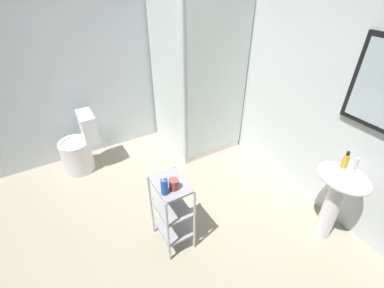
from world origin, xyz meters
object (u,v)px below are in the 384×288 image
object	(u,v)px
pedestal_sink	(338,192)
rinse_cup	(174,184)
shampoo_bottle_blue	(164,186)
shower_stall	(195,117)
toilet	(80,148)
storage_cart	(172,209)
hand_soap_bottle	(345,161)

from	to	relation	value
pedestal_sink	rinse_cup	distance (m)	1.47
pedestal_sink	shampoo_bottle_blue	distance (m)	1.55
shower_stall	toilet	size ratio (longest dim) A/B	2.63
storage_cart	hand_soap_bottle	size ratio (longest dim) A/B	4.53
pedestal_sink	toilet	size ratio (longest dim) A/B	1.07
shower_stall	pedestal_sink	size ratio (longest dim) A/B	2.47
hand_soap_bottle	shampoo_bottle_blue	world-z (taller)	hand_soap_bottle
storage_cart	shampoo_bottle_blue	world-z (taller)	shampoo_bottle_blue
storage_cart	hand_soap_bottle	world-z (taller)	hand_soap_bottle
shower_stall	rinse_cup	distance (m)	1.76
pedestal_sink	shampoo_bottle_blue	bearing A→B (deg)	-113.60
pedestal_sink	storage_cart	distance (m)	1.49
storage_cart	shampoo_bottle_blue	xyz separation A→B (m)	(0.08, -0.09, 0.38)
toilet	rinse_cup	world-z (taller)	rinse_cup
pedestal_sink	hand_soap_bottle	distance (m)	0.31
storage_cart	rinse_cup	bearing A→B (deg)	0.41
shower_stall	storage_cart	distance (m)	1.68
shower_stall	pedestal_sink	bearing A→B (deg)	8.12
shower_stall	toilet	world-z (taller)	shower_stall
shower_stall	storage_cart	world-z (taller)	shower_stall
shower_stall	hand_soap_bottle	xyz separation A→B (m)	(1.96, 0.32, 0.42)
pedestal_sink	rinse_cup	bearing A→B (deg)	-115.48
pedestal_sink	hand_soap_bottle	bearing A→B (deg)	148.51
shower_stall	storage_cart	size ratio (longest dim) A/B	2.70
shampoo_bottle_blue	rinse_cup	distance (m)	0.10
shower_stall	shampoo_bottle_blue	world-z (taller)	shower_stall
shampoo_bottle_blue	shower_stall	bearing A→B (deg)	141.56
storage_cart	rinse_cup	distance (m)	0.36
pedestal_sink	storage_cart	bearing A→B (deg)	-117.79
toilet	rinse_cup	bearing A→B (deg)	17.09
pedestal_sink	toilet	distance (m)	2.93
toilet	storage_cart	world-z (taller)	toilet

